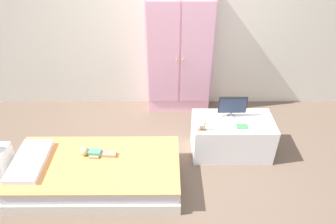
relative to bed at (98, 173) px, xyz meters
The scene contains 10 objects.
ground_plane 0.77m from the bed, ahead, with size 10.00×10.00×0.02m, color brown.
back_wall 2.16m from the bed, 65.41° to the left, with size 6.40×0.05×2.70m, color silver.
bed is the anchor object (origin of this frame).
pillow 0.70m from the bed, behind, with size 0.32×0.61×0.06m, color silver.
doll 0.24m from the bed, 118.79° to the left, with size 0.39×0.14×0.10m.
wardrobe 1.86m from the bed, 57.93° to the left, with size 0.85×0.28×1.68m.
tv_stand 1.60m from the bed, 18.40° to the left, with size 0.92×0.49×0.46m, color white.
tv_monitor 1.67m from the bed, 21.48° to the left, with size 0.32×0.10×0.27m.
rocking_horse_toy 1.24m from the bed, 16.43° to the left, with size 0.10×0.04×0.12m.
book_green 1.66m from the bed, 13.93° to the left, with size 0.13×0.09×0.01m, color #429E51.
Camera 1 is at (-0.01, -2.35, 2.58)m, focal length 32.83 mm.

